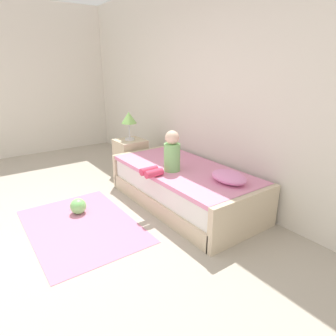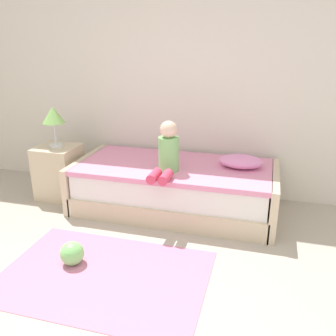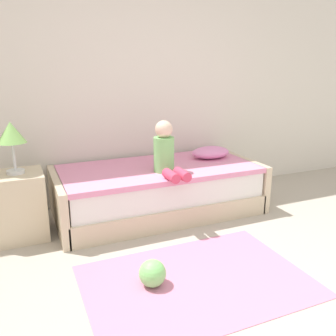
{
  "view_description": "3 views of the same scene",
  "coord_description": "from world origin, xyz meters",
  "px_view_note": "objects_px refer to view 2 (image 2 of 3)",
  "views": [
    {
      "loc": [
        2.79,
        -0.18,
        1.72
      ],
      "look_at": [
        0.09,
        1.75,
        0.55
      ],
      "focal_mm": 30.95,
      "sensor_mm": 36.0,
      "label": 1
    },
    {
      "loc": [
        0.99,
        -1.47,
        1.75
      ],
      "look_at": [
        0.09,
        1.75,
        0.55
      ],
      "focal_mm": 39.05,
      "sensor_mm": 36.0,
      "label": 2
    },
    {
      "loc": [
        -1.23,
        -1.3,
        1.5
      ],
      "look_at": [
        0.09,
        1.75,
        0.55
      ],
      "focal_mm": 38.34,
      "sensor_mm": 36.0,
      "label": 3
    }
  ],
  "objects_px": {
    "table_lamp": "(53,117)",
    "toy_ball": "(72,253)",
    "bed": "(174,187)",
    "nightstand": "(59,172)",
    "child_figure": "(167,152)",
    "pillow": "(241,161)"
  },
  "relations": [
    {
      "from": "pillow",
      "to": "toy_ball",
      "type": "relative_size",
      "value": 2.27
    },
    {
      "from": "nightstand",
      "to": "child_figure",
      "type": "distance_m",
      "value": 1.41
    },
    {
      "from": "table_lamp",
      "to": "pillow",
      "type": "distance_m",
      "value": 2.06
    },
    {
      "from": "table_lamp",
      "to": "toy_ball",
      "type": "height_order",
      "value": "table_lamp"
    },
    {
      "from": "child_figure",
      "to": "toy_ball",
      "type": "xyz_separation_m",
      "value": [
        -0.52,
        -0.99,
        -0.61
      ]
    },
    {
      "from": "bed",
      "to": "toy_ball",
      "type": "height_order",
      "value": "bed"
    },
    {
      "from": "nightstand",
      "to": "child_figure",
      "type": "height_order",
      "value": "child_figure"
    },
    {
      "from": "table_lamp",
      "to": "toy_ball",
      "type": "relative_size",
      "value": 2.33
    },
    {
      "from": "bed",
      "to": "toy_ball",
      "type": "relative_size",
      "value": 10.9
    },
    {
      "from": "toy_ball",
      "to": "nightstand",
      "type": "bearing_deg",
      "value": 124.57
    },
    {
      "from": "table_lamp",
      "to": "pillow",
      "type": "height_order",
      "value": "table_lamp"
    },
    {
      "from": "pillow",
      "to": "table_lamp",
      "type": "bearing_deg",
      "value": -175.96
    },
    {
      "from": "bed",
      "to": "nightstand",
      "type": "relative_size",
      "value": 3.52
    },
    {
      "from": "bed",
      "to": "table_lamp",
      "type": "relative_size",
      "value": 4.69
    },
    {
      "from": "table_lamp",
      "to": "child_figure",
      "type": "xyz_separation_m",
      "value": [
        1.34,
        -0.19,
        -0.23
      ]
    },
    {
      "from": "toy_ball",
      "to": "table_lamp",
      "type": "bearing_deg",
      "value": 124.57
    },
    {
      "from": "child_figure",
      "to": "pillow",
      "type": "relative_size",
      "value": 1.16
    },
    {
      "from": "table_lamp",
      "to": "toy_ball",
      "type": "xyz_separation_m",
      "value": [
        0.81,
        -1.18,
        -0.84
      ]
    },
    {
      "from": "table_lamp",
      "to": "toy_ball",
      "type": "distance_m",
      "value": 1.66
    },
    {
      "from": "child_figure",
      "to": "toy_ball",
      "type": "height_order",
      "value": "child_figure"
    },
    {
      "from": "pillow",
      "to": "toy_ball",
      "type": "height_order",
      "value": "pillow"
    },
    {
      "from": "nightstand",
      "to": "child_figure",
      "type": "relative_size",
      "value": 1.18
    }
  ]
}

